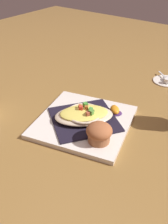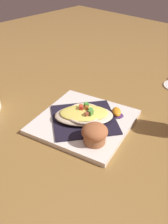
# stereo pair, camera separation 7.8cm
# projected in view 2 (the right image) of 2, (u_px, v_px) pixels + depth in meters

# --- Properties ---
(ground_plane) EXTENTS (2.60, 2.60, 0.00)m
(ground_plane) POSITION_uv_depth(u_px,v_px,m) (84.00, 124.00, 0.81)
(ground_plane) COLOR olive
(square_plate) EXTENTS (0.35, 0.35, 0.02)m
(square_plate) POSITION_uv_depth(u_px,v_px,m) (84.00, 122.00, 0.81)
(square_plate) COLOR white
(square_plate) RESTS_ON ground_plane
(folded_napkin) EXTENTS (0.27, 0.27, 0.00)m
(folded_napkin) POSITION_uv_depth(u_px,v_px,m) (84.00, 119.00, 0.80)
(folded_napkin) COLOR black
(folded_napkin) RESTS_ON square_plate
(gratin_dish) EXTENTS (0.21, 0.21, 0.04)m
(gratin_dish) POSITION_uv_depth(u_px,v_px,m) (84.00, 114.00, 0.79)
(gratin_dish) COLOR beige
(gratin_dish) RESTS_ON folded_napkin
(muffin) EXTENTS (0.07, 0.07, 0.06)m
(muffin) POSITION_uv_depth(u_px,v_px,m) (95.00, 134.00, 0.70)
(muffin) COLOR #A0613B
(muffin) RESTS_ON square_plate
(orange_garnish) EXTENTS (0.06, 0.06, 0.02)m
(orange_garnish) POSITION_uv_depth(u_px,v_px,m) (117.00, 113.00, 0.82)
(orange_garnish) COLOR #44285E
(orange_garnish) RESTS_ON square_plate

